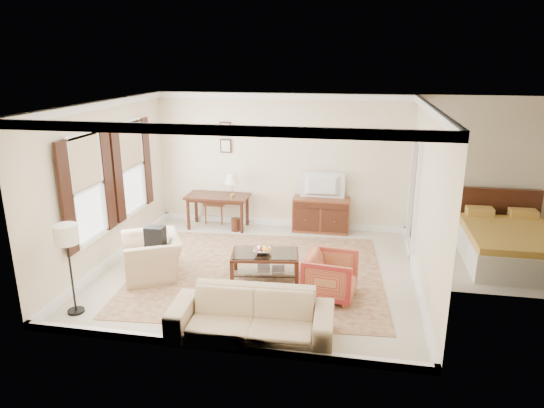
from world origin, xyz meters
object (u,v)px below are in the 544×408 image
(sideboard, at_px, (321,215))
(tv, at_px, (322,178))
(sofa, at_px, (251,309))
(club_armchair, at_px, (152,250))
(striped_armchair, at_px, (331,274))
(writing_desk, at_px, (218,200))
(coffee_table, at_px, (265,259))

(sideboard, height_order, tv, tv)
(sideboard, bearing_deg, sofa, -97.18)
(sideboard, height_order, club_armchair, club_armchair)
(striped_armchair, relative_size, sofa, 0.36)
(tv, distance_m, sofa, 4.41)
(sideboard, distance_m, sofa, 4.36)
(writing_desk, xyz_separation_m, striped_armchair, (2.65, -2.81, -0.23))
(sofa, bearing_deg, club_armchair, 140.65)
(writing_desk, height_order, coffee_table, writing_desk)
(striped_armchair, distance_m, sofa, 1.65)
(club_armchair, bearing_deg, tv, 106.48)
(sofa, bearing_deg, striped_armchair, 52.13)
(sideboard, distance_m, tv, 0.82)
(tv, xyz_separation_m, sofa, (-0.54, -4.30, -0.77))
(writing_desk, relative_size, tv, 1.49)
(writing_desk, relative_size, coffee_table, 1.12)
(sideboard, xyz_separation_m, striped_armchair, (0.41, -2.98, 0.03))
(tv, relative_size, striped_armchair, 1.15)
(writing_desk, relative_size, striped_armchair, 1.71)
(coffee_table, bearing_deg, writing_desk, 123.00)
(sideboard, relative_size, coffee_table, 0.99)
(coffee_table, relative_size, club_armchair, 1.12)
(sideboard, xyz_separation_m, coffee_table, (-0.72, -2.52, -0.00))
(tv, height_order, coffee_table, tv)
(club_armchair, distance_m, sofa, 2.63)
(writing_desk, bearing_deg, striped_armchair, -46.59)
(writing_desk, height_order, sideboard, same)
(sofa, bearing_deg, tv, 80.40)
(writing_desk, xyz_separation_m, sideboard, (2.24, 0.18, -0.26))
(striped_armchair, bearing_deg, club_armchair, 92.35)
(writing_desk, height_order, club_armchair, club_armchair)
(coffee_table, distance_m, sofa, 1.81)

